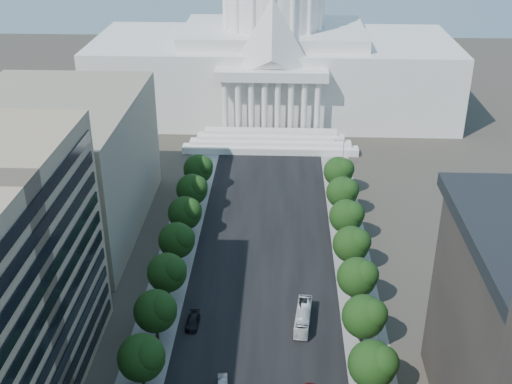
# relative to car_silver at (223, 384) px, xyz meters

# --- Properties ---
(road_asphalt) EXTENTS (30.00, 260.00, 0.01)m
(road_asphalt) POSITION_rel_car_silver_xyz_m (5.36, 41.52, -0.73)
(road_asphalt) COLOR black
(road_asphalt) RESTS_ON ground
(sidewalk_left) EXTENTS (8.00, 260.00, 0.02)m
(sidewalk_left) POSITION_rel_car_silver_xyz_m (-13.64, 41.52, -0.73)
(sidewalk_left) COLOR gray
(sidewalk_left) RESTS_ON ground
(sidewalk_right) EXTENTS (8.00, 260.00, 0.02)m
(sidewalk_right) POSITION_rel_car_silver_xyz_m (24.36, 41.52, -0.73)
(sidewalk_right) COLOR gray
(sidewalk_right) RESTS_ON ground
(capitol) EXTENTS (120.00, 56.00, 73.00)m
(capitol) POSITION_rel_car_silver_xyz_m (5.36, 136.41, 19.27)
(capitol) COLOR white
(capitol) RESTS_ON ground
(office_block_left_far) EXTENTS (38.00, 52.00, 30.00)m
(office_block_left_far) POSITION_rel_car_silver_xyz_m (-42.64, 51.52, 14.27)
(office_block_left_far) COLOR gray
(office_block_left_far) RESTS_ON ground
(tree_l_d) EXTENTS (7.79, 7.60, 9.97)m
(tree_l_d) POSITION_rel_car_silver_xyz_m (-12.30, -0.67, 5.72)
(tree_l_d) COLOR #33261C
(tree_l_d) RESTS_ON ground
(tree_l_e) EXTENTS (7.79, 7.60, 9.97)m
(tree_l_e) POSITION_rel_car_silver_xyz_m (-12.30, 11.33, 5.72)
(tree_l_e) COLOR #33261C
(tree_l_e) RESTS_ON ground
(tree_l_f) EXTENTS (7.79, 7.60, 9.97)m
(tree_l_f) POSITION_rel_car_silver_xyz_m (-12.30, 23.33, 5.72)
(tree_l_f) COLOR #33261C
(tree_l_f) RESTS_ON ground
(tree_l_g) EXTENTS (7.79, 7.60, 9.97)m
(tree_l_g) POSITION_rel_car_silver_xyz_m (-12.30, 35.33, 5.72)
(tree_l_g) COLOR #33261C
(tree_l_g) RESTS_ON ground
(tree_l_h) EXTENTS (7.79, 7.60, 9.97)m
(tree_l_h) POSITION_rel_car_silver_xyz_m (-12.30, 47.33, 5.72)
(tree_l_h) COLOR #33261C
(tree_l_h) RESTS_ON ground
(tree_l_i) EXTENTS (7.79, 7.60, 9.97)m
(tree_l_i) POSITION_rel_car_silver_xyz_m (-12.30, 59.33, 5.72)
(tree_l_i) COLOR #33261C
(tree_l_i) RESTS_ON ground
(tree_l_j) EXTENTS (7.79, 7.60, 9.97)m
(tree_l_j) POSITION_rel_car_silver_xyz_m (-12.30, 71.33, 5.72)
(tree_l_j) COLOR #33261C
(tree_l_j) RESTS_ON ground
(tree_r_d) EXTENTS (7.79, 7.60, 9.97)m
(tree_r_d) POSITION_rel_car_silver_xyz_m (23.70, -0.67, 5.72)
(tree_r_d) COLOR #33261C
(tree_r_d) RESTS_ON ground
(tree_r_e) EXTENTS (7.79, 7.60, 9.97)m
(tree_r_e) POSITION_rel_car_silver_xyz_m (23.70, 11.33, 5.72)
(tree_r_e) COLOR #33261C
(tree_r_e) RESTS_ON ground
(tree_r_f) EXTENTS (7.79, 7.60, 9.97)m
(tree_r_f) POSITION_rel_car_silver_xyz_m (23.70, 23.33, 5.72)
(tree_r_f) COLOR #33261C
(tree_r_f) RESTS_ON ground
(tree_r_g) EXTENTS (7.79, 7.60, 9.97)m
(tree_r_g) POSITION_rel_car_silver_xyz_m (23.70, 35.33, 5.72)
(tree_r_g) COLOR #33261C
(tree_r_g) RESTS_ON ground
(tree_r_h) EXTENTS (7.79, 7.60, 9.97)m
(tree_r_h) POSITION_rel_car_silver_xyz_m (23.70, 47.33, 5.72)
(tree_r_h) COLOR #33261C
(tree_r_h) RESTS_ON ground
(tree_r_i) EXTENTS (7.79, 7.60, 9.97)m
(tree_r_i) POSITION_rel_car_silver_xyz_m (23.70, 59.33, 5.72)
(tree_r_i) COLOR #33261C
(tree_r_i) RESTS_ON ground
(tree_r_j) EXTENTS (7.79, 7.60, 9.97)m
(tree_r_j) POSITION_rel_car_silver_xyz_m (23.70, 71.33, 5.72)
(tree_r_j) COLOR #33261C
(tree_r_j) RESTS_ON ground
(streetlight_c) EXTENTS (2.61, 0.44, 9.00)m
(streetlight_c) POSITION_rel_car_silver_xyz_m (25.27, 11.52, 5.09)
(streetlight_c) COLOR gray
(streetlight_c) RESTS_ON ground
(streetlight_d) EXTENTS (2.61, 0.44, 9.00)m
(streetlight_d) POSITION_rel_car_silver_xyz_m (25.27, 36.52, 5.09)
(streetlight_d) COLOR gray
(streetlight_d) RESTS_ON ground
(streetlight_e) EXTENTS (2.61, 0.44, 9.00)m
(streetlight_e) POSITION_rel_car_silver_xyz_m (25.27, 61.52, 5.09)
(streetlight_e) COLOR gray
(streetlight_e) RESTS_ON ground
(streetlight_f) EXTENTS (2.61, 0.44, 9.00)m
(streetlight_f) POSITION_rel_car_silver_xyz_m (25.27, 86.52, 5.09)
(streetlight_f) COLOR gray
(streetlight_f) RESTS_ON ground
(car_silver) EXTENTS (2.01, 4.60, 1.47)m
(car_silver) POSITION_rel_car_silver_xyz_m (0.00, 0.00, 0.00)
(car_silver) COLOR #999BA0
(car_silver) RESTS_ON ground
(car_dark_b) EXTENTS (2.38, 5.53, 1.59)m
(car_dark_b) POSITION_rel_car_silver_xyz_m (-6.92, 15.76, 0.06)
(car_dark_b) COLOR black
(car_dark_b) RESTS_ON ground
(city_bus) EXTENTS (3.67, 10.99, 3.00)m
(city_bus) POSITION_rel_car_silver_xyz_m (13.25, 17.10, 0.77)
(city_bus) COLOR white
(city_bus) RESTS_ON ground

